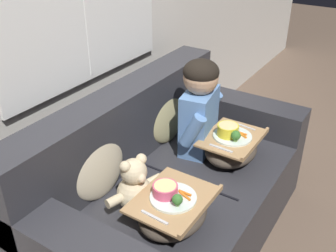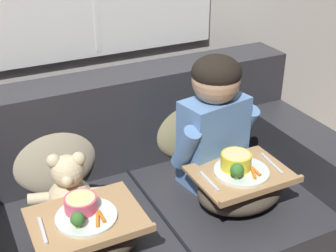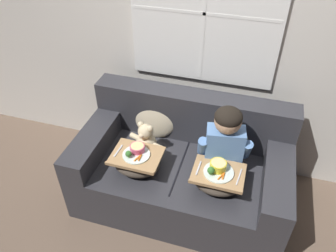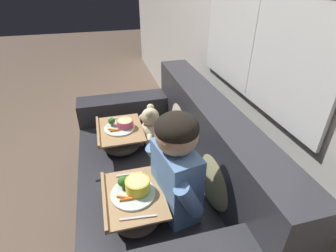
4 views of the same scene
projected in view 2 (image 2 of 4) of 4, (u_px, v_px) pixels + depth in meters
The scene contains 7 objects.
couch at pixel (146, 217), 2.11m from camera, with size 1.76×0.97×0.90m.
throw_pillow_behind_child at pixel (186, 120), 2.28m from camera, with size 0.39×0.19×0.41m.
throw_pillow_behind_teddy at pixel (52, 150), 2.02m from camera, with size 0.40×0.19×0.42m.
child_figure at pixel (215, 115), 2.02m from camera, with size 0.44×0.23×0.59m.
teddy_bear at pixel (70, 192), 1.84m from camera, with size 0.32×0.24×0.30m.
lap_tray_child at pixel (240, 186), 1.94m from camera, with size 0.39×0.31×0.24m.
lap_tray_teddy at pixel (88, 234), 1.69m from camera, with size 0.40×0.32×0.23m.
Camera 2 is at (-0.66, -1.48, 1.67)m, focal length 50.00 mm.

